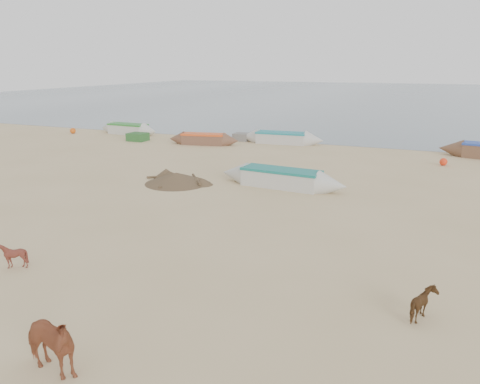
# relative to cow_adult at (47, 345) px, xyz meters

# --- Properties ---
(ground) EXTENTS (140.00, 140.00, 0.00)m
(ground) POSITION_rel_cow_adult_xyz_m (-0.36, 6.23, -0.64)
(ground) COLOR tan
(ground) RESTS_ON ground
(sea) EXTENTS (160.00, 160.00, 0.00)m
(sea) POSITION_rel_cow_adult_xyz_m (-0.36, 88.23, -0.63)
(sea) COLOR slate
(sea) RESTS_ON ground
(cow_adult) EXTENTS (1.59, 0.87, 1.28)m
(cow_adult) POSITION_rel_cow_adult_xyz_m (0.00, 0.00, 0.00)
(cow_adult) COLOR brown
(cow_adult) RESTS_ON ground
(calf_front) EXTENTS (0.83, 0.77, 0.77)m
(calf_front) POSITION_rel_cow_adult_xyz_m (-4.64, 3.31, -0.26)
(calf_front) COLOR #58251C
(calf_front) RESTS_ON ground
(calf_right) EXTENTS (0.73, 0.83, 0.78)m
(calf_right) POSITION_rel_cow_adult_xyz_m (6.51, 4.86, -0.25)
(calf_right) COLOR #54351B
(calf_right) RESTS_ON ground
(near_canoe) EXTENTS (6.56, 1.83, 0.88)m
(near_canoe) POSITION_rel_cow_adult_xyz_m (-0.31, 15.22, -0.20)
(near_canoe) COLOR beige
(near_canoe) RESTS_ON ground
(debris_pile) EXTENTS (3.47, 3.47, 0.54)m
(debris_pile) POSITION_rel_cow_adult_xyz_m (-5.32, 13.88, -0.37)
(debris_pile) COLOR brown
(debris_pile) RESTS_ON ground
(waterline_canoes) EXTENTS (47.22, 4.58, 0.94)m
(waterline_canoes) POSITION_rel_cow_adult_xyz_m (3.75, 26.70, -0.21)
(waterline_canoes) COLOR beige
(waterline_canoes) RESTS_ON ground
(beach_clutter) EXTENTS (44.99, 4.76, 0.64)m
(beach_clutter) POSITION_rel_cow_adult_xyz_m (3.19, 25.39, -0.34)
(beach_clutter) COLOR #295A28
(beach_clutter) RESTS_ON ground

